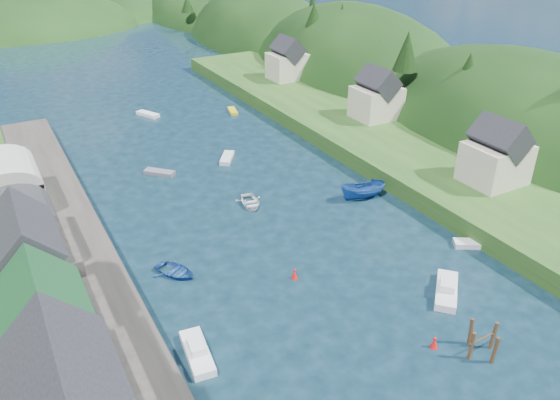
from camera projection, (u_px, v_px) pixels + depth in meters
ground at (206, 162)px, 79.32m from camera, size 600.00×600.00×0.00m
hillside_right at (353, 112)px, 121.42m from camera, size 36.00×245.56×48.00m
far_hills at (68, 57)px, 180.31m from camera, size 103.00×68.00×44.00m
hill_trees at (169, 62)px, 86.41m from camera, size 90.83×147.19×12.00m
quay_left at (76, 338)px, 45.44m from camera, size 12.00×110.00×2.00m
boat_sheds at (13, 203)px, 57.18m from camera, size 7.00×21.00×7.50m
terrace_right at (386, 145)px, 81.82m from camera, size 16.00×120.00×2.40m
right_bank_cottages at (370, 97)px, 87.33m from camera, size 9.00×59.24×8.41m
piling_cluster_far at (482, 343)px, 44.76m from camera, size 3.04×2.85×3.28m
channel_buoy_near at (434, 343)px, 45.62m from camera, size 0.70×0.70×1.10m
channel_buoy_far at (295, 274)px, 54.19m from camera, size 0.70×0.70×1.10m
moored_boats at (319, 269)px, 54.70m from camera, size 37.83×84.55×2.38m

